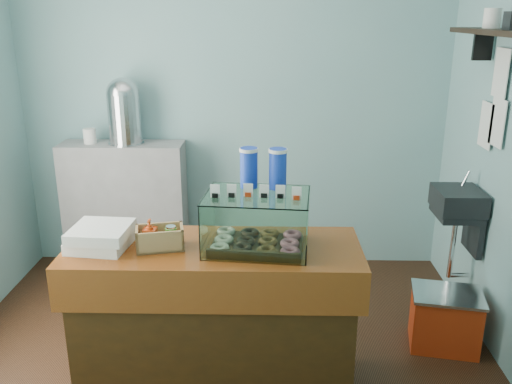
{
  "coord_description": "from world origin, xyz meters",
  "views": [
    {
      "loc": [
        0.29,
        -2.94,
        2.1
      ],
      "look_at": [
        0.23,
        -0.15,
        1.18
      ],
      "focal_mm": 38.0,
      "sensor_mm": 36.0,
      "label": 1
    }
  ],
  "objects_px": {
    "red_cooler": "(445,319)",
    "coffee_urn": "(124,110)",
    "counter": "(215,318)",
    "display_case": "(259,215)"
  },
  "relations": [
    {
      "from": "counter",
      "to": "display_case",
      "type": "relative_size",
      "value": 2.74
    },
    {
      "from": "coffee_urn",
      "to": "red_cooler",
      "type": "height_order",
      "value": "coffee_urn"
    },
    {
      "from": "counter",
      "to": "coffee_urn",
      "type": "distance_m",
      "value": 2.0
    },
    {
      "from": "counter",
      "to": "display_case",
      "type": "bearing_deg",
      "value": 5.97
    },
    {
      "from": "red_cooler",
      "to": "coffee_urn",
      "type": "bearing_deg",
      "value": 164.93
    },
    {
      "from": "counter",
      "to": "display_case",
      "type": "height_order",
      "value": "display_case"
    },
    {
      "from": "display_case",
      "to": "red_cooler",
      "type": "xyz_separation_m",
      "value": [
        1.22,
        0.43,
        -0.88
      ]
    },
    {
      "from": "coffee_urn",
      "to": "counter",
      "type": "bearing_deg",
      "value": -61.4
    },
    {
      "from": "coffee_urn",
      "to": "red_cooler",
      "type": "relative_size",
      "value": 1.06
    },
    {
      "from": "counter",
      "to": "coffee_urn",
      "type": "bearing_deg",
      "value": 118.6
    }
  ]
}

